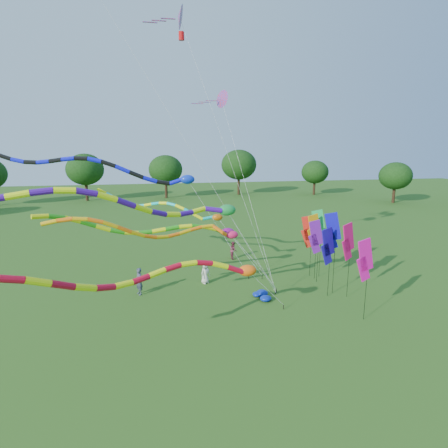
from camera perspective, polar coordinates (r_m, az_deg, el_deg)
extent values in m
plane|color=#225115|center=(21.06, 4.85, -15.80)|extent=(160.00, 160.00, 0.00)
cylinder|color=#382314|center=(73.48, 24.71, 4.15)|extent=(0.50, 0.50, 2.35)
ellipsoid|color=black|center=(73.19, 24.92, 6.53)|extent=(4.96, 4.96, 4.22)
cylinder|color=#382314|center=(75.28, 13.50, 5.23)|extent=(0.50, 0.50, 2.72)
ellipsoid|color=black|center=(74.96, 13.63, 7.93)|extent=(5.75, 5.75, 4.89)
cylinder|color=#382314|center=(71.97, 2.29, 5.59)|extent=(0.50, 0.50, 3.57)
ellipsoid|color=black|center=(71.60, 2.32, 9.30)|extent=(7.54, 7.54, 6.41)
cylinder|color=#382314|center=(72.91, -8.91, 5.08)|extent=(0.50, 0.50, 2.43)
ellipsoid|color=black|center=(72.61, -8.99, 7.57)|extent=(5.12, 5.12, 4.35)
cylinder|color=#382314|center=(70.26, -20.05, 4.19)|extent=(0.50, 0.50, 2.30)
ellipsoid|color=black|center=(69.95, -20.22, 6.63)|extent=(4.86, 4.86, 4.13)
cylinder|color=black|center=(23.55, 9.06, -12.37)|extent=(0.05, 0.05, 0.30)
cylinder|color=silver|center=(22.05, 6.49, -9.75)|extent=(0.02, 0.02, 3.99)
ellipsoid|color=#FF5C0D|center=(20.69, 3.59, -7.09)|extent=(1.00, 0.64, 0.64)
cylinder|color=red|center=(20.24, 1.68, -6.92)|extent=(0.29, 0.29, 0.98)
cylinder|color=#F7FF0D|center=(19.78, -0.66, -6.28)|extent=(0.29, 0.29, 0.94)
cylinder|color=red|center=(19.36, -3.04, -5.95)|extent=(0.29, 0.29, 0.90)
cylinder|color=#F7FF0D|center=(18.97, -5.43, -6.04)|extent=(0.29, 0.29, 0.88)
cylinder|color=red|center=(18.61, -7.81, -6.56)|extent=(0.29, 0.29, 0.88)
cylinder|color=#F7FF0D|center=(18.24, -10.18, -7.37)|extent=(0.29, 0.29, 0.88)
cylinder|color=red|center=(17.86, -12.58, -8.22)|extent=(0.29, 0.29, 0.89)
cylinder|color=#F7FF0D|center=(17.43, -15.04, -8.90)|extent=(0.29, 0.29, 0.89)
cylinder|color=red|center=(16.97, -17.63, -9.20)|extent=(0.29, 0.29, 0.92)
cylinder|color=#F7FF0D|center=(16.49, -20.39, -9.06)|extent=(0.29, 0.29, 0.95)
cylinder|color=red|center=(16.03, -23.35, -8.56)|extent=(0.29, 0.29, 0.97)
cylinder|color=#F7FF0D|center=(15.65, -26.49, -7.89)|extent=(0.29, 0.29, 0.95)
cylinder|color=red|center=(15.39, -29.77, -7.31)|extent=(0.29, 0.29, 0.91)
cylinder|color=black|center=(25.94, 7.98, -9.99)|extent=(0.05, 0.05, 0.30)
cylinder|color=silver|center=(24.43, 4.76, -5.91)|extent=(0.02, 0.02, 5.25)
ellipsoid|color=#E91954|center=(23.18, 1.20, -1.64)|extent=(0.79, 0.51, 0.51)
cylinder|color=orange|center=(23.08, -0.68, -0.99)|extent=(0.23, 0.23, 1.05)
cylinder|color=#E6A40B|center=(23.01, -2.61, -0.37)|extent=(0.23, 0.23, 0.73)
cylinder|color=orange|center=(22.79, -4.32, -0.70)|extent=(0.23, 0.23, 0.74)
cylinder|color=#E6A40B|center=(22.53, -6.00, -1.21)|extent=(0.23, 0.23, 0.75)
cylinder|color=orange|center=(22.24, -7.69, -1.69)|extent=(0.23, 0.23, 0.75)
cylinder|color=#E6A40B|center=(21.90, -9.40, -1.96)|extent=(0.23, 0.23, 0.75)
cylinder|color=orange|center=(21.54, -11.17, -1.89)|extent=(0.23, 0.23, 0.78)
cylinder|color=#E6A40B|center=(21.17, -13.02, -1.47)|extent=(0.23, 0.23, 0.82)
cylinder|color=orange|center=(20.84, -14.96, -0.81)|extent=(0.23, 0.23, 0.83)
cylinder|color=#E6A40B|center=(20.58, -16.97, -0.09)|extent=(0.23, 0.23, 0.80)
cylinder|color=orange|center=(20.43, -19.02, 0.47)|extent=(0.23, 0.23, 0.76)
cylinder|color=#E6A40B|center=(20.40, -21.09, 0.71)|extent=(0.23, 0.23, 0.73)
cylinder|color=orange|center=(20.49, -23.12, 0.58)|extent=(0.23, 0.23, 0.74)
cylinder|color=#E6A40B|center=(20.67, -25.10, 0.20)|extent=(0.23, 0.23, 0.76)
cylinder|color=black|center=(25.64, 7.85, -10.25)|extent=(0.05, 0.05, 0.30)
cylinder|color=silver|center=(23.42, 4.45, -4.44)|extent=(0.02, 0.02, 7.04)
ellipsoid|color=#188833|center=(21.62, 0.48, 2.14)|extent=(1.01, 0.65, 0.65)
cylinder|color=#420D93|center=(21.36, -1.63, 2.20)|extent=(0.29, 0.29, 1.01)
cylinder|color=#E9FF0D|center=(21.04, -3.91, 2.08)|extent=(0.29, 0.29, 0.90)
cylinder|color=#420D93|center=(20.49, -5.84, 1.63)|extent=(0.29, 0.29, 0.91)
cylinder|color=#E9FF0D|center=(19.92, -7.84, 1.45)|extent=(0.29, 0.29, 0.92)
cylinder|color=#420D93|center=(19.34, -9.96, 1.67)|extent=(0.29, 0.29, 0.95)
cylinder|color=#E9FF0D|center=(18.79, -12.25, 2.27)|extent=(0.29, 0.29, 0.98)
cylinder|color=#420D93|center=(18.30, -14.73, 3.12)|extent=(0.29, 0.29, 0.98)
cylinder|color=#E9FF0D|center=(17.91, -17.40, 3.96)|extent=(0.29, 0.29, 0.95)
cylinder|color=#420D93|center=(17.64, -20.21, 4.55)|extent=(0.29, 0.29, 0.91)
cylinder|color=#E9FF0D|center=(17.50, -23.12, 4.72)|extent=(0.29, 0.29, 0.90)
cylinder|color=#420D93|center=(17.47, -26.05, 4.44)|extent=(0.29, 0.29, 0.90)
cylinder|color=#E9FF0D|center=(17.55, -28.97, 3.87)|extent=(0.29, 0.29, 0.92)
cylinder|color=black|center=(28.20, 3.79, -8.06)|extent=(0.05, 0.05, 0.30)
cylinder|color=silver|center=(26.91, -0.74, -0.77)|extent=(0.02, 0.02, 8.41)
ellipsoid|color=#0E2EC5|center=(26.28, -5.59, 6.78)|extent=(1.00, 0.64, 0.64)
cylinder|color=#0D12DC|center=(26.34, -7.31, 6.43)|extent=(0.29, 0.29, 0.93)
cylinder|color=black|center=(26.32, -9.24, 6.24)|extent=(0.29, 0.29, 0.92)
cylinder|color=#0D12DC|center=(26.20, -11.22, 6.65)|extent=(0.29, 0.29, 0.95)
cylinder|color=black|center=(26.12, -13.22, 7.31)|extent=(0.29, 0.29, 0.97)
cylinder|color=#0D12DC|center=(26.13, -15.23, 8.07)|extent=(0.29, 0.29, 0.97)
cylinder|color=black|center=(26.24, -17.20, 8.75)|extent=(0.29, 0.29, 0.94)
cylinder|color=#0D12DC|center=(26.46, -19.10, 9.19)|extent=(0.29, 0.29, 0.90)
cylinder|color=black|center=(26.77, -20.92, 9.31)|extent=(0.29, 0.29, 0.89)
cylinder|color=#0D12DC|center=(27.16, -22.64, 9.15)|extent=(0.29, 0.29, 0.90)
cylinder|color=black|center=(27.61, -24.27, 8.83)|extent=(0.29, 0.29, 0.91)
cylinder|color=#0D12DC|center=(28.10, -25.83, 8.51)|extent=(0.29, 0.29, 0.90)
cylinder|color=black|center=(28.59, -27.37, 8.36)|extent=(0.29, 0.29, 0.90)
cylinder|color=#0D12DC|center=(29.06, -28.90, 8.45)|extent=(0.29, 0.29, 0.91)
cylinder|color=black|center=(29.50, -30.46, 8.79)|extent=(0.29, 0.29, 0.93)
cylinder|color=black|center=(28.23, 5.83, -8.07)|extent=(0.05, 0.05, 0.30)
cylinder|color=silver|center=(27.75, 2.44, -3.45)|extent=(0.02, 0.02, 5.47)
ellipsoid|color=#C85E0B|center=(27.58, -1.01, 1.03)|extent=(0.78, 0.50, 0.50)
cylinder|color=#0BCAC2|center=(27.56, -2.50, 0.91)|extent=(0.23, 0.23, 0.79)
cylinder|color=#FFFC0D|center=(27.46, -3.99, 1.14)|extent=(0.23, 0.23, 0.78)
cylinder|color=#0BCAC2|center=(27.52, -5.40, 1.90)|extent=(0.23, 0.23, 0.76)
cylinder|color=#FFFC0D|center=(27.67, -6.75, 2.56)|extent=(0.23, 0.23, 0.72)
cylinder|color=#0BCAC2|center=(27.91, -8.04, 3.00)|extent=(0.23, 0.23, 0.69)
cylinder|color=#FFFC0D|center=(28.26, -9.24, 3.16)|extent=(0.23, 0.23, 0.69)
cylinder|color=#0BCAC2|center=(28.67, -10.38, 3.09)|extent=(0.23, 0.23, 0.71)
cylinder|color=#FFFC0D|center=(29.12, -11.46, 2.90)|extent=(0.23, 0.23, 0.72)
cylinder|color=#0BCAC2|center=(29.58, -12.51, 2.76)|extent=(0.23, 0.23, 0.70)
cylinder|color=#FFFC0D|center=(30.02, -13.56, 2.79)|extent=(0.23, 0.23, 0.69)
cylinder|color=#0BCAC2|center=(30.40, -14.62, 3.06)|extent=(0.23, 0.23, 0.71)
cylinder|color=#FFFC0D|center=(30.72, -15.73, 3.55)|extent=(0.23, 0.23, 0.74)
cylinder|color=#0BCAC2|center=(30.98, -16.88, 4.16)|extent=(0.23, 0.23, 0.76)
cylinder|color=#FFFC0D|center=(31.21, -18.08, 4.77)|extent=(0.23, 0.23, 0.76)
cylinder|color=black|center=(29.91, 5.68, -6.90)|extent=(0.05, 0.05, 0.30)
cylinder|color=silver|center=(28.62, 3.22, -4.09)|extent=(0.02, 0.02, 4.42)
ellipsoid|color=#8F0D78|center=(27.48, 0.56, -1.28)|extent=(1.03, 0.66, 0.66)
cylinder|color=#249213|center=(26.83, -0.65, -1.08)|extent=(0.30, 0.30, 1.14)
cylinder|color=#E5E90C|center=(26.16, -2.12, -0.60)|extent=(0.30, 0.30, 0.92)
cylinder|color=#249213|center=(25.84, -3.98, -0.34)|extent=(0.30, 0.30, 0.90)
cylinder|color=#E5E90C|center=(25.63, -5.91, -0.37)|extent=(0.30, 0.30, 0.90)
cylinder|color=#249213|center=(25.50, -7.89, -0.62)|extent=(0.30, 0.30, 0.91)
cylinder|color=#E5E90C|center=(25.43, -9.90, -0.97)|extent=(0.30, 0.30, 0.91)
cylinder|color=#249213|center=(25.36, -11.91, -1.25)|extent=(0.30, 0.30, 0.90)
cylinder|color=#E5E90C|center=(25.28, -13.92, -1.30)|extent=(0.30, 0.30, 0.90)
cylinder|color=#249213|center=(25.13, -15.94, -1.07)|extent=(0.30, 0.30, 0.92)
cylinder|color=#E5E90C|center=(24.94, -17.96, -0.58)|extent=(0.30, 0.30, 0.95)
cylinder|color=#249213|center=(24.69, -20.01, 0.04)|extent=(0.30, 0.30, 0.97)
cylinder|color=#E5E90C|center=(24.42, -22.07, 0.62)|extent=(0.30, 0.30, 0.95)
cylinder|color=#249213|center=(24.15, -24.15, 1.00)|extent=(0.30, 0.30, 0.92)
cylinder|color=#E5E90C|center=(23.91, -26.25, 1.04)|extent=(0.30, 0.30, 0.90)
cylinder|color=black|center=(25.14, 7.94, -10.72)|extent=(0.04, 0.04, 0.30)
cylinder|color=silver|center=(24.13, 0.78, 9.91)|extent=(0.01, 0.01, 18.47)
cone|color=purple|center=(26.57, -6.82, 28.88)|extent=(1.53, 1.63, 1.63)
cube|color=purple|center=(26.49, -8.53, 28.55)|extent=(0.90, 0.12, 0.04)
cube|color=purple|center=(26.43, -9.87, 28.28)|extent=(0.90, 0.12, 0.04)
cube|color=purple|center=(26.38, -11.21, 27.99)|extent=(0.90, 0.12, 0.04)
cylinder|color=red|center=(26.28, -6.51, 26.58)|extent=(0.36, 0.36, 0.50)
cylinder|color=black|center=(25.14, 7.94, -10.72)|extent=(0.04, 0.04, 0.30)
cylinder|color=silver|center=(22.00, -7.20, 14.50)|extent=(0.01, 0.01, 24.38)
cylinder|color=black|center=(25.14, 7.94, -10.72)|extent=(0.04, 0.04, 0.30)
cylinder|color=silver|center=(26.16, 3.53, 5.19)|extent=(0.01, 0.01, 14.60)
cone|color=purple|center=(29.09, -0.42, 18.56)|extent=(1.68, 1.73, 1.47)
cube|color=purple|center=(28.96, -1.86, 18.29)|extent=(0.90, 0.12, 0.04)
cube|color=purple|center=(28.86, -2.99, 18.06)|extent=(0.90, 0.12, 0.04)
cube|color=purple|center=(28.78, -4.13, 17.82)|extent=(0.90, 0.12, 0.04)
cylinder|color=black|center=(28.40, 13.81, -3.69)|extent=(0.02, 0.02, 4.59)
cube|color=#F6A40C|center=(27.88, 13.61, -0.38)|extent=(1.15, 0.28, 1.93)
cube|color=#F6A40C|center=(28.01, 13.40, -2.00)|extent=(1.00, 0.25, 1.51)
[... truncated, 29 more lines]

